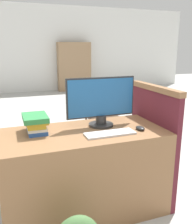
# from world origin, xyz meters

# --- Properties ---
(wall_back) EXTENTS (12.00, 0.06, 2.80)m
(wall_back) POSITION_xyz_m (0.00, 7.01, 1.40)
(wall_back) COLOR white
(wall_back) RESTS_ON ground_plane
(desk) EXTENTS (1.39, 0.68, 0.75)m
(desk) POSITION_xyz_m (0.00, 0.34, 0.38)
(desk) COLOR #8C603D
(desk) RESTS_ON ground_plane
(carrel_divider) EXTENTS (0.07, 0.78, 1.10)m
(carrel_divider) POSITION_xyz_m (0.72, 0.39, 0.56)
(carrel_divider) COLOR #5B1E28
(carrel_divider) RESTS_ON ground_plane
(monitor) EXTENTS (0.64, 0.22, 0.44)m
(monitor) POSITION_xyz_m (0.20, 0.44, 0.98)
(monitor) COLOR #282828
(monitor) RESTS_ON desk
(keyboard) EXTENTS (0.42, 0.14, 0.02)m
(keyboard) POSITION_xyz_m (0.18, 0.19, 0.76)
(keyboard) COLOR silver
(keyboard) RESTS_ON desk
(mouse) EXTENTS (0.07, 0.10, 0.03)m
(mouse) POSITION_xyz_m (0.47, 0.21, 0.77)
(mouse) COLOR #262626
(mouse) RESTS_ON desk
(book_stack) EXTENTS (0.20, 0.29, 0.15)m
(book_stack) POSITION_xyz_m (-0.38, 0.46, 0.84)
(book_stack) COLOR #285199
(book_stack) RESTS_ON desk
(far_chair) EXTENTS (0.44, 0.44, 0.97)m
(far_chair) POSITION_xyz_m (0.78, 2.03, 0.52)
(far_chair) COLOR #38281E
(far_chair) RESTS_ON ground_plane
(bookshelf_far) EXTENTS (1.12, 0.32, 1.62)m
(bookshelf_far) POSITION_xyz_m (1.66, 6.77, 0.81)
(bookshelf_far) COLOR #9E7A56
(bookshelf_far) RESTS_ON ground_plane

